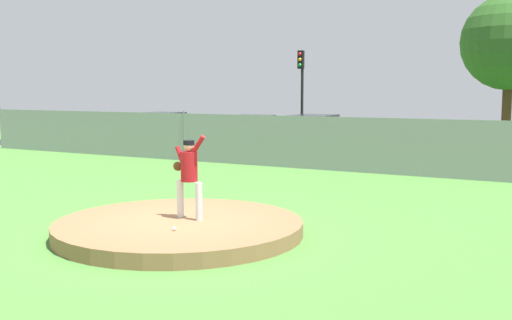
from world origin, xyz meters
TOP-DOWN VIEW (x-y plane):
  - ground_plane at (0.00, 6.00)m, footprint 80.00×80.00m
  - asphalt_strip at (0.00, 14.50)m, footprint 44.00×7.00m
  - pitchers_mound at (0.00, 0.00)m, footprint 4.68×4.68m
  - pitcher_youth at (0.08, 0.22)m, footprint 0.78×0.32m
  - baseball at (0.43, -0.73)m, footprint 0.07×0.07m
  - chainlink_fence at (0.00, 10.00)m, footprint 35.32×0.07m
  - parked_car_red at (-6.63, 14.06)m, footprint 1.98×4.64m
  - parked_car_burgundy at (-11.62, 14.15)m, footprint 2.12×4.61m
  - parked_car_champagne at (-3.56, 14.49)m, footprint 2.08×4.23m
  - parked_car_white at (2.20, 14.30)m, footprint 1.87×4.10m
  - traffic_light_near at (-6.08, 18.77)m, footprint 0.28×0.46m
  - tree_tall_centre at (2.98, 24.20)m, footprint 4.85×4.85m

SIDE VIEW (x-z plane):
  - ground_plane at x=0.00m, z-range 0.00..0.00m
  - asphalt_strip at x=0.00m, z-range 0.00..0.01m
  - pitchers_mound at x=0.00m, z-range 0.00..0.28m
  - baseball at x=0.43m, z-range 0.28..0.35m
  - parked_car_white at x=2.20m, z-range -0.03..1.50m
  - parked_car_red at x=-6.63m, z-range -0.03..1.59m
  - parked_car_champagne at x=-3.56m, z-range -0.05..1.64m
  - parked_car_burgundy at x=-11.62m, z-range -0.03..1.63m
  - chainlink_fence at x=0.00m, z-range -0.05..1.89m
  - pitcher_youth at x=0.08m, z-range 0.39..2.02m
  - traffic_light_near at x=-6.08m, z-range 0.87..5.57m
  - tree_tall_centre at x=2.98m, z-range 1.34..8.92m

